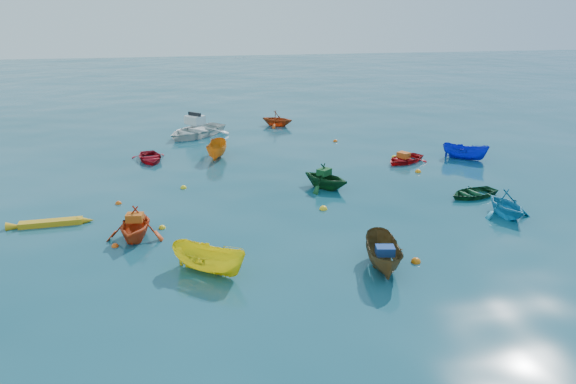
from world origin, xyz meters
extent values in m
plane|color=#0A3F4E|center=(0.00, 0.00, 0.00)|extent=(160.00, 160.00, 0.00)
imported|color=#503B1C|center=(2.14, -3.01, 0.00)|extent=(1.76, 3.39, 1.25)
imported|color=red|center=(-7.08, 1.49, 0.00)|extent=(2.78, 3.11, 1.47)
imported|color=yellow|center=(-4.22, -2.20, 0.00)|extent=(3.18, 2.81, 1.20)
imported|color=#0F4122|center=(9.26, 3.80, 0.00)|extent=(3.14, 2.63, 0.56)
imported|color=teal|center=(9.44, 1.05, 0.00)|extent=(2.35, 2.68, 1.34)
imported|color=#CB6F13|center=(-2.98, 13.45, 0.00)|extent=(1.77, 3.21, 1.17)
imported|color=#0F421B|center=(2.26, 6.40, 0.00)|extent=(3.51, 3.56, 1.42)
imported|color=red|center=(8.21, 10.40, 0.00)|extent=(3.48, 3.22, 0.59)
imported|color=#0F1DBC|center=(12.17, 10.37, 0.00)|extent=(2.84, 2.62, 1.09)
imported|color=#A30D1A|center=(-7.10, 13.49, 0.00)|extent=(2.55, 3.20, 0.60)
imported|color=#BB3F11|center=(2.21, 21.91, 0.00)|extent=(3.29, 3.18, 1.32)
imported|color=silver|center=(-4.17, 19.68, 0.00)|extent=(6.04, 6.02, 1.63)
cube|color=navy|center=(2.11, -3.15, 0.79)|extent=(0.75, 0.62, 0.32)
cube|color=#CC5714|center=(-7.07, 1.54, 0.90)|extent=(0.75, 0.61, 0.33)
cube|color=#134C1F|center=(2.19, 6.48, 0.88)|extent=(0.87, 0.85, 0.34)
cube|color=#DD5416|center=(8.12, 10.35, 0.46)|extent=(0.81, 0.87, 0.34)
sphere|color=#F7520D|center=(-7.86, 0.75, 0.00)|extent=(0.29, 0.29, 0.29)
sphere|color=yellow|center=(-6.05, 2.35, 0.00)|extent=(0.30, 0.30, 0.30)
sphere|color=orange|center=(3.51, -2.77, 0.00)|extent=(0.38, 0.38, 0.38)
sphere|color=#E2530C|center=(-8.24, 5.87, 0.00)|extent=(0.31, 0.31, 0.31)
sphere|color=yellow|center=(1.40, 3.35, 0.00)|extent=(0.39, 0.39, 0.39)
sphere|color=orange|center=(8.21, 8.24, 0.00)|extent=(0.35, 0.35, 0.35)
sphere|color=yellow|center=(-5.10, 7.71, 0.00)|extent=(0.33, 0.33, 0.33)
sphere|color=#EE580C|center=(5.40, 16.20, 0.00)|extent=(0.31, 0.31, 0.31)
sphere|color=yellow|center=(7.97, 11.47, 0.00)|extent=(0.32, 0.32, 0.32)
camera|label=1|loc=(-4.69, -20.80, 9.46)|focal=35.00mm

